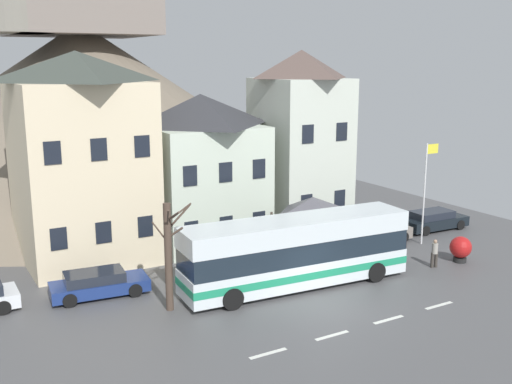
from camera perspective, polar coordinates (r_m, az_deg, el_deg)
The scene contains 18 objects.
ground_plane at distance 27.53m, azimuth 6.76°, elevation -10.88°, with size 40.00×60.00×0.07m.
townhouse_00 at distance 33.93m, azimuth -16.16°, elevation 3.14°, with size 6.61×7.00×11.27m.
townhouse_01 at distance 36.05m, azimuth -5.15°, elevation 2.16°, with size 6.41×6.21×8.87m.
townhouse_02 at distance 38.75m, azimuth 4.21°, elevation 4.80°, with size 5.03×5.22×11.41m.
hilltop_castle at distance 53.47m, azimuth -16.01°, elevation 8.27°, with size 41.91×41.91×22.69m.
transit_bus at distance 29.19m, azimuth 3.87°, elevation -5.75°, with size 11.64×3.24×3.42m.
bus_shelter at distance 33.45m, azimuth 5.38°, elevation -1.36°, with size 3.60×3.60×3.42m.
parked_car_01 at distance 29.34m, azimuth -14.69°, elevation -8.38°, with size 4.61×2.21×1.21m.
parked_car_02 at distance 37.29m, azimuth 11.38°, elevation -3.59°, with size 4.03×2.09×1.42m.
parked_car_03 at distance 40.77m, azimuth 16.40°, elevation -2.57°, with size 4.59×2.04×1.27m.
pedestrian_00 at distance 34.35m, azimuth 11.33°, elevation -4.71°, with size 0.33×0.38×1.60m.
pedestrian_01 at distance 33.80m, azimuth 13.73°, elevation -5.06°, with size 0.34×0.37×1.64m.
pedestrian_02 at distance 32.92m, azimuth 13.00°, elevation -5.47°, with size 0.34×0.29×1.66m.
pedestrian_03 at distance 33.46m, azimuth 16.52°, elevation -5.54°, with size 0.37×0.32×1.54m.
public_bench at distance 34.32m, azimuth 1.08°, elevation -5.14°, with size 1.47×0.48×0.87m.
flagpole at distance 36.84m, azimuth 15.75°, elevation 0.60°, with size 0.95×0.10×6.07m.
harbour_buoy at distance 34.76m, azimuth 18.77°, elevation -5.03°, with size 1.18×1.18×1.43m.
bare_tree_00 at distance 26.51m, azimuth -8.24°, elevation -5.85°, with size 1.59×1.80×4.83m.
Camera 1 is at (-15.40, -20.08, 10.81)m, focal length 42.35 mm.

